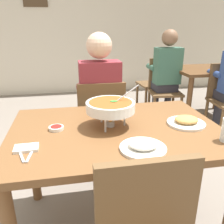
% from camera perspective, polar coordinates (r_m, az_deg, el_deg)
% --- Properties ---
extents(ground_plane, '(16.00, 16.00, 0.00)m').
position_cam_1_polar(ground_plane, '(1.91, 0.92, -25.23)').
color(ground_plane, gray).
extents(cafe_rear_partition, '(10.00, 0.10, 3.00)m').
position_cam_1_polar(cafe_rear_partition, '(5.06, -8.12, 21.62)').
color(cafe_rear_partition, beige).
rests_on(cafe_rear_partition, ground_plane).
extents(dining_table_main, '(1.30, 0.90, 0.77)m').
position_cam_1_polar(dining_table_main, '(1.52, 1.06, -7.59)').
color(dining_table_main, brown).
rests_on(dining_table_main, ground_plane).
extents(chair_diner_main, '(0.44, 0.44, 0.90)m').
position_cam_1_polar(chair_diner_main, '(2.24, -2.79, -2.21)').
color(chair_diner_main, brown).
rests_on(chair_diner_main, ground_plane).
extents(diner_main, '(0.40, 0.45, 1.31)m').
position_cam_1_polar(diner_main, '(2.19, -3.01, 3.82)').
color(diner_main, '#2D2D38').
rests_on(diner_main, ground_plane).
extents(curry_bowl, '(0.33, 0.30, 0.26)m').
position_cam_1_polar(curry_bowl, '(1.45, -0.36, 1.26)').
color(curry_bowl, silver).
rests_on(curry_bowl, dining_table_main).
extents(rice_plate, '(0.24, 0.24, 0.06)m').
position_cam_1_polar(rice_plate, '(1.23, 7.47, -8.13)').
color(rice_plate, white).
rests_on(rice_plate, dining_table_main).
extents(appetizer_plate, '(0.24, 0.24, 0.06)m').
position_cam_1_polar(appetizer_plate, '(1.58, 17.38, -2.17)').
color(appetizer_plate, white).
rests_on(appetizer_plate, dining_table_main).
extents(sauce_dish, '(0.09, 0.09, 0.02)m').
position_cam_1_polar(sauce_dish, '(1.48, -13.25, -3.74)').
color(sauce_dish, white).
rests_on(sauce_dish, dining_table_main).
extents(napkin_folded, '(0.12, 0.08, 0.02)m').
position_cam_1_polar(napkin_folded, '(1.30, -19.90, -8.16)').
color(napkin_folded, white).
rests_on(napkin_folded, dining_table_main).
extents(fork_utensil, '(0.07, 0.16, 0.01)m').
position_cam_1_polar(fork_utensil, '(1.26, -21.10, -9.42)').
color(fork_utensil, silver).
rests_on(fork_utensil, dining_table_main).
extents(spoon_utensil, '(0.03, 0.17, 0.01)m').
position_cam_1_polar(spoon_utensil, '(1.25, -18.83, -9.34)').
color(spoon_utensil, silver).
rests_on(spoon_utensil, dining_table_main).
extents(dining_table_far, '(1.00, 0.80, 0.77)m').
position_cam_1_polar(dining_table_far, '(3.81, 21.90, 7.66)').
color(dining_table_far, brown).
rests_on(dining_table_far, ground_plane).
extents(chair_bg_right, '(0.50, 0.50, 0.90)m').
position_cam_1_polar(chair_bg_right, '(3.62, 12.33, 6.14)').
color(chair_bg_right, brown).
rests_on(chair_bg_right, ground_plane).
extents(chair_bg_corner, '(0.48, 0.48, 0.90)m').
position_cam_1_polar(chair_bg_corner, '(4.05, 10.98, 7.73)').
color(chair_bg_corner, brown).
rests_on(chair_bg_corner, ground_plane).
extents(patron_bg_right, '(0.40, 0.45, 1.31)m').
position_cam_1_polar(patron_bg_right, '(3.53, 12.85, 9.66)').
color(patron_bg_right, '#2D2D38').
rests_on(patron_bg_right, ground_plane).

